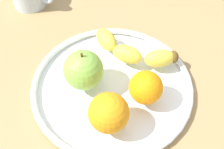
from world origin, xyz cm
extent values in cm
cube|color=#9E8051|center=(0.00, 0.00, -2.00)|extent=(124.74, 124.74, 4.00)
cylinder|color=white|center=(0.00, 0.00, 0.30)|extent=(31.08, 31.08, 0.60)
torus|color=white|center=(0.00, 0.00, 1.20)|extent=(32.37, 32.37, 1.20)
ellipsoid|color=yellow|center=(-5.84, 8.75, 3.62)|extent=(7.39, 6.57, 3.65)
ellipsoid|color=yellow|center=(0.30, 7.00, 3.62)|extent=(6.51, 3.78, 3.65)
ellipsoid|color=yellow|center=(6.35, 8.99, 3.62)|extent=(7.37, 6.70, 3.65)
ellipsoid|color=brown|center=(8.72, 10.67, 3.62)|extent=(3.11, 3.24, 2.55)
sphere|color=#80B842|center=(-5.01, -2.12, 5.69)|extent=(7.77, 7.77, 7.77)
cylinder|color=#593819|center=(-5.01, -2.12, 9.77)|extent=(0.44, 0.44, 1.20)
sphere|color=orange|center=(6.99, -0.15, 4.99)|extent=(6.39, 6.39, 6.39)
sphere|color=orange|center=(3.53, -8.14, 5.43)|extent=(7.27, 7.27, 7.27)
camera|label=1|loc=(16.47, -32.16, 51.04)|focal=49.36mm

